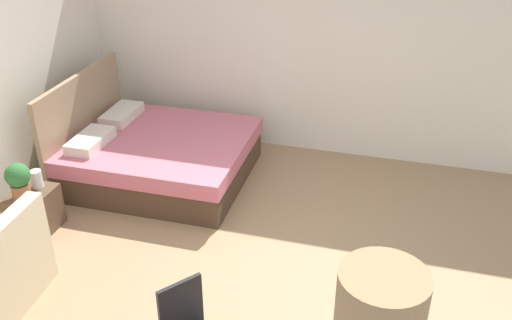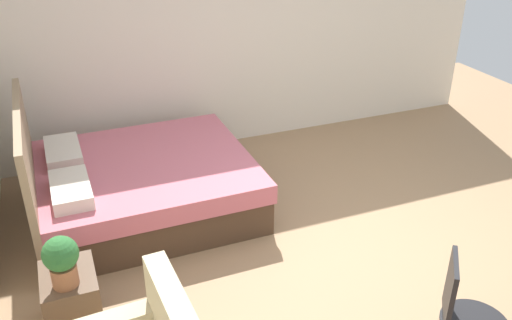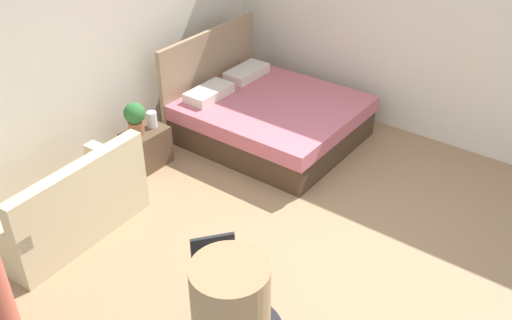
{
  "view_description": "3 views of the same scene",
  "coord_description": "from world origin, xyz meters",
  "px_view_note": "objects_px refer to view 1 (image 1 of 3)",
  "views": [
    {
      "loc": [
        -3.87,
        -1.05,
        3.45
      ],
      "look_at": [
        0.66,
        0.22,
        0.88
      ],
      "focal_mm": 39.36,
      "sensor_mm": 36.0,
      "label": 1
    },
    {
      "loc": [
        -3.17,
        2.32,
        2.94
      ],
      "look_at": [
        0.74,
        0.76,
        0.76
      ],
      "focal_mm": 38.27,
      "sensor_mm": 36.0,
      "label": 2
    },
    {
      "loc": [
        -3.57,
        -1.97,
        3.67
      ],
      "look_at": [
        0.0,
        0.73,
        0.78
      ],
      "focal_mm": 39.59,
      "sensor_mm": 36.0,
      "label": 3
    }
  ],
  "objects_px": {
    "potted_plant": "(18,179)",
    "vase": "(37,179)",
    "nightstand": "(34,212)",
    "bed": "(157,155)"
  },
  "relations": [
    {
      "from": "nightstand",
      "to": "potted_plant",
      "type": "xyz_separation_m",
      "value": [
        -0.1,
        0.01,
        0.44
      ]
    },
    {
      "from": "nightstand",
      "to": "bed",
      "type": "bearing_deg",
      "value": -28.32
    },
    {
      "from": "nightstand",
      "to": "vase",
      "type": "relative_size",
      "value": 2.6
    },
    {
      "from": "bed",
      "to": "vase",
      "type": "distance_m",
      "value": 1.48
    },
    {
      "from": "vase",
      "to": "nightstand",
      "type": "bearing_deg",
      "value": 172.82
    },
    {
      "from": "potted_plant",
      "to": "vase",
      "type": "bearing_deg",
      "value": -7.16
    },
    {
      "from": "potted_plant",
      "to": "bed",
      "type": "bearing_deg",
      "value": -27.07
    },
    {
      "from": "bed",
      "to": "potted_plant",
      "type": "relative_size",
      "value": 5.42
    },
    {
      "from": "potted_plant",
      "to": "vase",
      "type": "xyz_separation_m",
      "value": [
        0.22,
        -0.03,
        -0.12
      ]
    },
    {
      "from": "bed",
      "to": "nightstand",
      "type": "bearing_deg",
      "value": 151.68
    }
  ]
}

